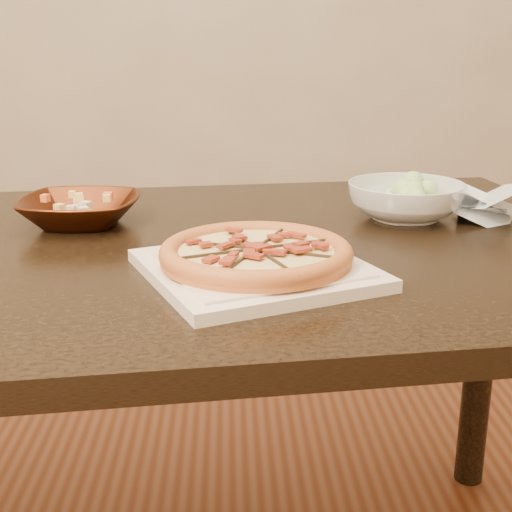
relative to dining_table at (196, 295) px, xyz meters
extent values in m
cube|color=black|center=(0.00, 0.00, 0.07)|extent=(1.58, 1.12, 0.04)
cylinder|color=black|center=(0.66, 0.40, -0.30)|extent=(0.07, 0.07, 0.71)
cube|color=beige|center=(0.10, -0.18, 0.10)|extent=(0.39, 0.39, 0.02)
cube|color=beige|center=(0.10, -0.18, 0.11)|extent=(0.33, 0.33, 0.00)
cylinder|color=#A95633|center=(0.10, -0.18, 0.12)|extent=(0.27, 0.27, 0.01)
torus|color=#A95633|center=(0.10, -0.18, 0.13)|extent=(0.28, 0.28, 0.03)
cylinder|color=#FFEF98|center=(0.10, -0.18, 0.13)|extent=(0.23, 0.23, 0.01)
cube|color=black|center=(0.10, -0.18, 0.13)|extent=(0.11, 0.25, 0.01)
cube|color=black|center=(0.10, -0.18, 0.13)|extent=(0.10, 0.26, 0.01)
cube|color=black|center=(0.10, -0.18, 0.13)|extent=(0.25, 0.11, 0.01)
cube|color=black|center=(0.10, -0.18, 0.13)|extent=(0.26, 0.10, 0.01)
cube|color=brown|center=(0.11, -0.19, 0.14)|extent=(0.03, 0.02, 0.00)
cube|color=brown|center=(0.14, -0.19, 0.14)|extent=(0.03, 0.02, 0.00)
cube|color=brown|center=(0.17, -0.17, 0.14)|extent=(0.02, 0.02, 0.00)
cube|color=brown|center=(0.12, -0.17, 0.14)|extent=(0.03, 0.02, 0.00)
cube|color=brown|center=(0.14, -0.15, 0.14)|extent=(0.03, 0.02, 0.00)
cube|color=brown|center=(0.15, -0.12, 0.14)|extent=(0.03, 0.03, 0.00)
cube|color=brown|center=(0.11, -0.15, 0.14)|extent=(0.02, 0.03, 0.00)
cube|color=brown|center=(0.11, -0.12, 0.14)|extent=(0.02, 0.03, 0.00)
cube|color=brown|center=(0.10, -0.09, 0.14)|extent=(0.02, 0.02, 0.00)
cube|color=brown|center=(0.09, -0.14, 0.14)|extent=(0.02, 0.03, 0.00)
cube|color=brown|center=(0.07, -0.12, 0.14)|extent=(0.02, 0.03, 0.00)
cube|color=brown|center=(0.08, -0.16, 0.14)|extent=(0.03, 0.03, 0.00)
cube|color=brown|center=(0.06, -0.15, 0.14)|extent=(0.03, 0.03, 0.00)
cube|color=brown|center=(0.03, -0.15, 0.14)|extent=(0.03, 0.02, 0.00)
cube|color=brown|center=(0.06, -0.17, 0.14)|extent=(0.03, 0.02, 0.00)
cube|color=brown|center=(0.04, -0.18, 0.14)|extent=(0.02, 0.02, 0.00)
cube|color=brown|center=(0.02, -0.21, 0.14)|extent=(0.03, 0.02, 0.00)
cube|color=brown|center=(0.06, -0.20, 0.14)|extent=(0.03, 0.02, 0.00)
cube|color=brown|center=(0.05, -0.23, 0.14)|extent=(0.03, 0.03, 0.00)
cube|color=brown|center=(0.08, -0.20, 0.14)|extent=(0.02, 0.03, 0.00)
cube|color=brown|center=(0.08, -0.22, 0.14)|extent=(0.02, 0.03, 0.00)
cube|color=brown|center=(0.09, -0.25, 0.14)|extent=(0.02, 0.02, 0.00)
cube|color=brown|center=(0.10, -0.21, 0.14)|extent=(0.02, 0.03, 0.00)
cube|color=brown|center=(0.12, -0.23, 0.14)|extent=(0.02, 0.03, 0.00)
cube|color=brown|center=(0.15, -0.24, 0.14)|extent=(0.03, 0.03, 0.00)
cube|color=brown|center=(0.13, -0.20, 0.14)|extent=(0.03, 0.03, 0.00)
imported|color=#4A1F0D|center=(-0.21, 0.13, 0.12)|extent=(0.23, 0.23, 0.05)
cube|color=beige|center=(-0.21, 0.13, 0.16)|extent=(0.03, 0.03, 0.03)
cube|color=#DF5D30|center=(-0.20, 0.13, 0.16)|extent=(0.03, 0.03, 0.03)
cube|color=#F0C05F|center=(-0.20, 0.15, 0.16)|extent=(0.03, 0.03, 0.03)
cube|color=beige|center=(-0.20, 0.17, 0.16)|extent=(0.03, 0.03, 0.03)
cube|color=#DF5D30|center=(-0.22, 0.13, 0.16)|extent=(0.03, 0.03, 0.03)
cube|color=#F0C05F|center=(-0.23, 0.15, 0.16)|extent=(0.03, 0.03, 0.03)
cube|color=beige|center=(-0.24, 0.15, 0.16)|extent=(0.03, 0.03, 0.03)
cube|color=#DF5D30|center=(-0.22, 0.13, 0.16)|extent=(0.03, 0.03, 0.03)
cube|color=#F0C05F|center=(-0.23, 0.12, 0.16)|extent=(0.03, 0.03, 0.03)
cube|color=beige|center=(-0.24, 0.11, 0.16)|extent=(0.03, 0.03, 0.03)
cube|color=#DF5D30|center=(-0.24, 0.09, 0.16)|extent=(0.03, 0.03, 0.03)
cube|color=#F0C05F|center=(-0.22, 0.12, 0.16)|extent=(0.03, 0.03, 0.03)
cube|color=beige|center=(-0.21, 0.10, 0.16)|extent=(0.03, 0.03, 0.03)
cube|color=#DF5D30|center=(-0.19, 0.10, 0.16)|extent=(0.03, 0.03, 0.03)
cube|color=#F0C05F|center=(-0.21, 0.13, 0.16)|extent=(0.03, 0.03, 0.03)
imported|color=silver|center=(0.39, 0.15, 0.13)|extent=(0.28, 0.28, 0.07)
sphere|color=#C6E994|center=(0.39, 0.15, 0.18)|extent=(0.04, 0.04, 0.04)
sphere|color=#C6E994|center=(0.41, 0.16, 0.18)|extent=(0.04, 0.04, 0.04)
sphere|color=#C6E994|center=(0.42, 0.19, 0.18)|extent=(0.04, 0.04, 0.04)
sphere|color=#C6E994|center=(0.39, 0.16, 0.18)|extent=(0.04, 0.04, 0.04)
sphere|color=#C6E994|center=(0.38, 0.18, 0.18)|extent=(0.04, 0.04, 0.04)
sphere|color=#C6E994|center=(0.39, 0.15, 0.18)|extent=(0.04, 0.04, 0.04)
sphere|color=#C6E994|center=(0.37, 0.16, 0.18)|extent=(0.04, 0.04, 0.04)
sphere|color=#C6E994|center=(0.35, 0.14, 0.18)|extent=(0.04, 0.04, 0.04)
sphere|color=#C6E994|center=(0.38, 0.14, 0.18)|extent=(0.04, 0.04, 0.04)
sphere|color=#C6E994|center=(0.38, 0.12, 0.18)|extent=(0.04, 0.04, 0.04)
sphere|color=#C6E994|center=(0.39, 0.15, 0.18)|extent=(0.04, 0.04, 0.04)
sphere|color=#C6E994|center=(0.41, 0.13, 0.18)|extent=(0.04, 0.04, 0.04)
sphere|color=#C6E994|center=(0.43, 0.13, 0.18)|extent=(0.04, 0.04, 0.04)
cube|color=#DC4822|center=(0.42, 0.17, 0.17)|extent=(0.02, 0.02, 0.01)
cube|color=#DC4822|center=(0.36, 0.16, 0.17)|extent=(0.02, 0.02, 0.01)
cube|color=#DC4822|center=(0.40, 0.12, 0.17)|extent=(0.02, 0.02, 0.01)
camera|label=1|loc=(0.06, -1.16, 0.42)|focal=50.00mm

